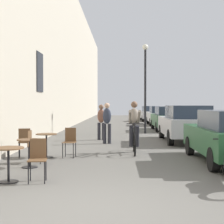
# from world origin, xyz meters

# --- Properties ---
(ground_plane) EXTENTS (88.00, 88.00, 0.00)m
(ground_plane) POSITION_xyz_m (0.00, 0.00, 0.00)
(ground_plane) COLOR #5B5954
(building_facade_left) EXTENTS (0.54, 68.00, 10.37)m
(building_facade_left) POSITION_xyz_m (-3.45, 14.00, 5.18)
(building_facade_left) COLOR #B7AD99
(building_facade_left) RESTS_ON ground_plane
(cafe_table_near) EXTENTS (0.64, 0.64, 0.72)m
(cafe_table_near) POSITION_xyz_m (-2.02, 1.79, 0.52)
(cafe_table_near) COLOR black
(cafe_table_near) RESTS_ON ground_plane
(cafe_chair_near_toward_wall) EXTENTS (0.43, 0.43, 0.89)m
(cafe_chair_near_toward_wall) POSITION_xyz_m (-1.43, 1.86, 0.52)
(cafe_chair_near_toward_wall) COLOR black
(cafe_chair_near_toward_wall) RESTS_ON ground_plane
(cafe_table_mid) EXTENTS (0.64, 0.64, 0.72)m
(cafe_table_mid) POSITION_xyz_m (-2.01, 3.42, 0.52)
(cafe_table_mid) COLOR black
(cafe_table_mid) RESTS_ON ground_plane
(cafe_chair_mid_toward_street) EXTENTS (0.40, 0.40, 0.89)m
(cafe_chair_mid_toward_street) POSITION_xyz_m (-2.09, 4.09, 0.52)
(cafe_chair_mid_toward_street) COLOR black
(cafe_chair_mid_toward_street) RESTS_ON ground_plane
(cafe_table_far) EXTENTS (0.64, 0.64, 0.72)m
(cafe_table_far) POSITION_xyz_m (-1.94, 5.06, 0.52)
(cafe_table_far) COLOR black
(cafe_table_far) RESTS_ON ground_plane
(cafe_chair_far_toward_street) EXTENTS (0.45, 0.45, 0.89)m
(cafe_chair_far_toward_street) POSITION_xyz_m (-2.58, 4.99, 0.52)
(cafe_chair_far_toward_street) COLOR black
(cafe_chair_far_toward_street) RESTS_ON ground_plane
(cafe_chair_far_toward_wall) EXTENTS (0.41, 0.41, 0.89)m
(cafe_chair_far_toward_wall) POSITION_xyz_m (-1.24, 5.14, 0.52)
(cafe_chair_far_toward_wall) COLOR black
(cafe_chair_far_toward_wall) RESTS_ON ground_plane
(cyclist_on_bicycle) EXTENTS (0.52, 1.76, 1.74)m
(cyclist_on_bicycle) POSITION_xyz_m (0.76, 6.07, 0.81)
(cyclist_on_bicycle) COLOR black
(cyclist_on_bicycle) RESTS_ON ground_plane
(pedestrian_near) EXTENTS (0.35, 0.25, 1.67)m
(pedestrian_near) POSITION_xyz_m (-0.24, 8.69, 0.94)
(pedestrian_near) COLOR #26262D
(pedestrian_near) RESTS_ON ground_plane
(pedestrian_mid) EXTENTS (0.37, 0.28, 1.60)m
(pedestrian_mid) POSITION_xyz_m (-0.56, 10.14, 0.90)
(pedestrian_mid) COLOR #26262D
(pedestrian_mid) RESTS_ON ground_plane
(street_lamp) EXTENTS (0.32, 0.32, 4.90)m
(street_lamp) POSITION_xyz_m (1.68, 13.54, 3.11)
(street_lamp) COLOR black
(street_lamp) RESTS_ON ground_plane
(parked_car_second) EXTENTS (1.86, 4.38, 1.56)m
(parked_car_second) POSITION_xyz_m (3.09, 9.42, 0.81)
(parked_car_second) COLOR #B7B7BC
(parked_car_second) RESTS_ON ground_plane
(parked_car_third) EXTENTS (1.75, 4.12, 1.47)m
(parked_car_third) POSITION_xyz_m (3.23, 15.73, 0.76)
(parked_car_third) COLOR #23512D
(parked_car_third) RESTS_ON ground_plane
(parked_car_fourth) EXTENTS (1.73, 4.09, 1.45)m
(parked_car_fourth) POSITION_xyz_m (3.34, 21.06, 0.75)
(parked_car_fourth) COLOR #B7B7BC
(parked_car_fourth) RESTS_ON ground_plane
(parked_car_fifth) EXTENTS (1.77, 4.07, 1.44)m
(parked_car_fifth) POSITION_xyz_m (3.15, 27.30, 0.74)
(parked_car_fifth) COLOR #B7B7BC
(parked_car_fifth) RESTS_ON ground_plane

